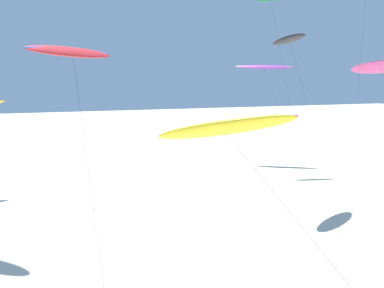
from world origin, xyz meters
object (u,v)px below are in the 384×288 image
(flying_kite_6, at_px, (73,52))
(flying_kite_9, at_px, (224,128))
(flying_kite_0, at_px, (380,67))
(flying_kite_1, at_px, (264,67))
(flying_kite_3, at_px, (290,39))

(flying_kite_6, xyz_separation_m, flying_kite_9, (4.71, -5.50, -3.02))
(flying_kite_9, bearing_deg, flying_kite_0, 32.67)
(flying_kite_0, relative_size, flying_kite_9, 1.15)
(flying_kite_1, bearing_deg, flying_kite_6, -135.65)
(flying_kite_1, bearing_deg, flying_kite_0, -80.38)
(flying_kite_0, height_order, flying_kite_9, flying_kite_0)
(flying_kite_0, distance_m, flying_kite_3, 11.22)
(flying_kite_9, bearing_deg, flying_kite_3, 47.38)
(flying_kite_0, bearing_deg, flying_kite_3, -175.24)
(flying_kite_3, bearing_deg, flying_kite_1, 63.57)
(flying_kite_1, distance_m, flying_kite_3, 18.75)
(flying_kite_3, bearing_deg, flying_kite_0, 4.76)
(flying_kite_0, distance_m, flying_kite_9, 29.59)
(flying_kite_3, relative_size, flying_kite_9, 1.35)
(flying_kite_0, xyz_separation_m, flying_kite_6, (-29.48, -10.39, -0.08))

